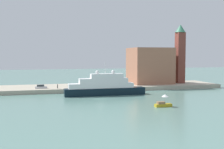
# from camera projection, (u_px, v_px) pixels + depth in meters

# --- Properties ---
(ground) EXTENTS (400.00, 400.00, 0.00)m
(ground) POSITION_uv_depth(u_px,v_px,m) (100.00, 99.00, 86.94)
(ground) COLOR slate
(quay_dock) EXTENTS (110.00, 19.83, 1.50)m
(quay_dock) POSITION_uv_depth(u_px,v_px,m) (86.00, 87.00, 111.85)
(quay_dock) COLOR #ADA38E
(quay_dock) RESTS_ON ground
(large_yacht) EXTENTS (27.62, 3.88, 11.34)m
(large_yacht) POSITION_uv_depth(u_px,v_px,m) (104.00, 87.00, 95.07)
(large_yacht) COLOR black
(large_yacht) RESTS_ON ground
(small_motorboat) EXTENTS (4.52, 1.87, 3.28)m
(small_motorboat) POSITION_uv_depth(u_px,v_px,m) (163.00, 102.00, 73.66)
(small_motorboat) COLOR #B7991E
(small_motorboat) RESTS_ON ground
(harbor_building) EXTENTS (16.96, 14.84, 15.28)m
(harbor_building) POSITION_uv_depth(u_px,v_px,m) (150.00, 66.00, 121.08)
(harbor_building) COLOR #9E664C
(harbor_building) RESTS_ON quay_dock
(bell_tower) EXTENTS (4.48, 4.48, 25.37)m
(bell_tower) POSITION_uv_depth(u_px,v_px,m) (180.00, 52.00, 121.62)
(bell_tower) COLOR brown
(bell_tower) RESTS_ON quay_dock
(parked_car) EXTENTS (4.29, 1.67, 1.34)m
(parked_car) POSITION_uv_depth(u_px,v_px,m) (41.00, 87.00, 102.44)
(parked_car) COLOR silver
(parked_car) RESTS_ON quay_dock
(person_figure) EXTENTS (0.36, 0.36, 1.67)m
(person_figure) POSITION_uv_depth(u_px,v_px,m) (58.00, 86.00, 102.11)
(person_figure) COLOR #4C4C4C
(person_figure) RESTS_ON quay_dock
(mooring_bollard) EXTENTS (0.37, 0.37, 0.67)m
(mooring_bollard) POSITION_uv_depth(u_px,v_px,m) (94.00, 87.00, 103.49)
(mooring_bollard) COLOR black
(mooring_bollard) RESTS_ON quay_dock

